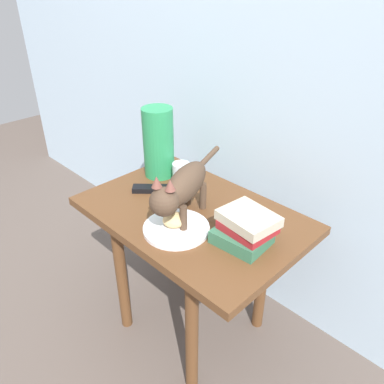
{
  "coord_description": "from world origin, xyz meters",
  "views": [
    {
      "loc": [
        0.8,
        -0.8,
        1.32
      ],
      "look_at": [
        0.0,
        0.0,
        0.66
      ],
      "focal_mm": 35.88,
      "sensor_mm": 36.0,
      "label": 1
    }
  ],
  "objects_px": {
    "plate": "(176,228)",
    "side_table": "(192,232)",
    "bread_roll": "(175,220)",
    "cat": "(182,187)",
    "book_stack": "(245,229)",
    "green_vase": "(158,143)",
    "tv_remote": "(152,189)",
    "candle_jar": "(181,174)"
  },
  "relations": [
    {
      "from": "bread_roll",
      "to": "candle_jar",
      "type": "height_order",
      "value": "candle_jar"
    },
    {
      "from": "plate",
      "to": "green_vase",
      "type": "relative_size",
      "value": 0.77
    },
    {
      "from": "plate",
      "to": "cat",
      "type": "xyz_separation_m",
      "value": [
        -0.02,
        0.05,
        0.13
      ]
    },
    {
      "from": "side_table",
      "to": "tv_remote",
      "type": "height_order",
      "value": "tv_remote"
    },
    {
      "from": "side_table",
      "to": "tv_remote",
      "type": "xyz_separation_m",
      "value": [
        -0.21,
        -0.01,
        0.1
      ]
    },
    {
      "from": "candle_jar",
      "to": "tv_remote",
      "type": "relative_size",
      "value": 0.57
    },
    {
      "from": "cat",
      "to": "bread_roll",
      "type": "bearing_deg",
      "value": -70.5
    },
    {
      "from": "side_table",
      "to": "book_stack",
      "type": "height_order",
      "value": "book_stack"
    },
    {
      "from": "cat",
      "to": "candle_jar",
      "type": "xyz_separation_m",
      "value": [
        -0.2,
        0.18,
        -0.09
      ]
    },
    {
      "from": "cat",
      "to": "tv_remote",
      "type": "height_order",
      "value": "cat"
    },
    {
      "from": "side_table",
      "to": "plate",
      "type": "relative_size",
      "value": 3.6
    },
    {
      "from": "cat",
      "to": "tv_remote",
      "type": "distance_m",
      "value": 0.27
    },
    {
      "from": "side_table",
      "to": "bread_roll",
      "type": "height_order",
      "value": "bread_roll"
    },
    {
      "from": "bread_roll",
      "to": "green_vase",
      "type": "distance_m",
      "value": 0.41
    },
    {
      "from": "green_vase",
      "to": "cat",
      "type": "bearing_deg",
      "value": -28.3
    },
    {
      "from": "green_vase",
      "to": "tv_remote",
      "type": "bearing_deg",
      "value": -52.85
    },
    {
      "from": "side_table",
      "to": "plate",
      "type": "xyz_separation_m",
      "value": [
        0.04,
        -0.11,
        0.1
      ]
    },
    {
      "from": "plate",
      "to": "candle_jar",
      "type": "xyz_separation_m",
      "value": [
        -0.22,
        0.23,
        0.03
      ]
    },
    {
      "from": "bread_roll",
      "to": "green_vase",
      "type": "height_order",
      "value": "green_vase"
    },
    {
      "from": "cat",
      "to": "book_stack",
      "type": "xyz_separation_m",
      "value": [
        0.22,
        0.06,
        -0.08
      ]
    },
    {
      "from": "side_table",
      "to": "tv_remote",
      "type": "bearing_deg",
      "value": -177.85
    },
    {
      "from": "book_stack",
      "to": "tv_remote",
      "type": "xyz_separation_m",
      "value": [
        -0.45,
        -0.0,
        -0.04
      ]
    },
    {
      "from": "cat",
      "to": "tv_remote",
      "type": "xyz_separation_m",
      "value": [
        -0.23,
        0.06,
        -0.12
      ]
    },
    {
      "from": "candle_jar",
      "to": "tv_remote",
      "type": "xyz_separation_m",
      "value": [
        -0.03,
        -0.13,
        -0.03
      ]
    },
    {
      "from": "plate",
      "to": "cat",
      "type": "height_order",
      "value": "cat"
    },
    {
      "from": "book_stack",
      "to": "candle_jar",
      "type": "distance_m",
      "value": 0.44
    },
    {
      "from": "plate",
      "to": "side_table",
      "type": "bearing_deg",
      "value": 110.32
    },
    {
      "from": "bread_roll",
      "to": "book_stack",
      "type": "xyz_separation_m",
      "value": [
        0.2,
        0.11,
        0.01
      ]
    },
    {
      "from": "bread_roll",
      "to": "tv_remote",
      "type": "height_order",
      "value": "bread_roll"
    },
    {
      "from": "cat",
      "to": "green_vase",
      "type": "relative_size",
      "value": 1.6
    },
    {
      "from": "side_table",
      "to": "candle_jar",
      "type": "bearing_deg",
      "value": 146.55
    },
    {
      "from": "plate",
      "to": "candle_jar",
      "type": "bearing_deg",
      "value": 133.49
    },
    {
      "from": "tv_remote",
      "to": "candle_jar",
      "type": "bearing_deg",
      "value": 31.88
    },
    {
      "from": "side_table",
      "to": "tv_remote",
      "type": "relative_size",
      "value": 5.24
    },
    {
      "from": "bread_roll",
      "to": "tv_remote",
      "type": "xyz_separation_m",
      "value": [
        -0.25,
        0.11,
        -0.03
      ]
    },
    {
      "from": "bread_roll",
      "to": "book_stack",
      "type": "bearing_deg",
      "value": 28.6
    },
    {
      "from": "side_table",
      "to": "bread_roll",
      "type": "bearing_deg",
      "value": -71.94
    },
    {
      "from": "green_vase",
      "to": "side_table",
      "type": "bearing_deg",
      "value": -19.49
    },
    {
      "from": "plate",
      "to": "tv_remote",
      "type": "relative_size",
      "value": 1.46
    },
    {
      "from": "side_table",
      "to": "cat",
      "type": "height_order",
      "value": "cat"
    },
    {
      "from": "plate",
      "to": "book_stack",
      "type": "distance_m",
      "value": 0.23
    },
    {
      "from": "bread_roll",
      "to": "cat",
      "type": "bearing_deg",
      "value": 109.5
    }
  ]
}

